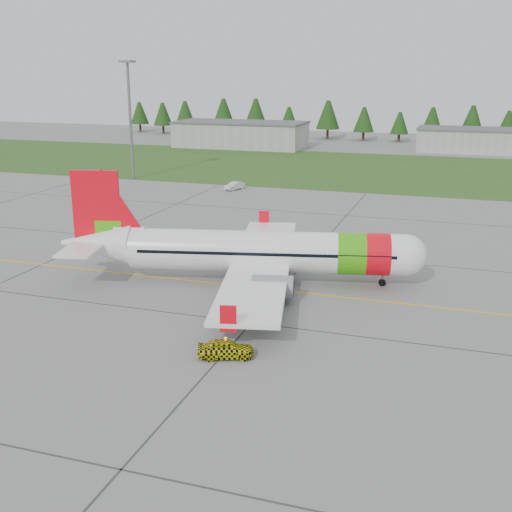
% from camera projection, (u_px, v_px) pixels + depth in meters
% --- Properties ---
extents(ground, '(320.00, 320.00, 0.00)m').
position_uv_depth(ground, '(136.00, 308.00, 52.72)').
color(ground, gray).
rests_on(ground, ground).
extents(aircraft, '(33.17, 31.12, 10.18)m').
position_uv_depth(aircraft, '(257.00, 252.00, 58.40)').
color(aircraft, white).
rests_on(aircraft, ground).
extents(follow_me_car, '(1.75, 1.89, 3.82)m').
position_uv_depth(follow_me_car, '(225.00, 332.00, 43.23)').
color(follow_me_car, '#F9FA0D').
rests_on(follow_me_car, ground).
extents(service_van, '(1.74, 1.69, 3.93)m').
position_uv_depth(service_van, '(234.00, 178.00, 104.19)').
color(service_van, silver).
rests_on(service_van, ground).
extents(grass_strip, '(320.00, 50.00, 0.03)m').
position_uv_depth(grass_strip, '(336.00, 168.00, 127.47)').
color(grass_strip, '#30561E').
rests_on(grass_strip, ground).
extents(taxi_guideline, '(120.00, 0.25, 0.02)m').
position_uv_depth(taxi_guideline, '(178.00, 279.00, 60.01)').
color(taxi_guideline, gold).
rests_on(taxi_guideline, ground).
extents(hangar_west, '(32.00, 14.00, 6.00)m').
position_uv_depth(hangar_west, '(241.00, 135.00, 161.18)').
color(hangar_west, '#A8A8A3').
rests_on(hangar_west, ground).
extents(hangar_east, '(24.00, 12.00, 5.20)m').
position_uv_depth(hangar_east, '(470.00, 141.00, 152.03)').
color(hangar_east, '#A8A8A3').
rests_on(hangar_east, ground).
extents(floodlight_mast, '(0.50, 0.50, 20.00)m').
position_uv_depth(floodlight_mast, '(130.00, 122.00, 112.42)').
color(floodlight_mast, slate).
rests_on(floodlight_mast, ground).
extents(treeline, '(160.00, 8.00, 10.00)m').
position_uv_depth(treeline, '(377.00, 122.00, 177.12)').
color(treeline, '#1C3F14').
rests_on(treeline, ground).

